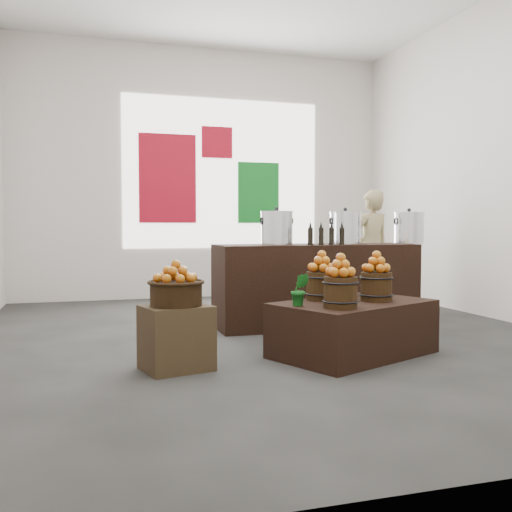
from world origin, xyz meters
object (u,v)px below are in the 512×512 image
object	(u,v)px
counter	(315,285)
shopper	(371,249)
wicker_basket	(176,294)
display_table	(353,328)
stock_pot_left	(277,229)
stock_pot_center	(345,229)
crate	(176,338)
stock_pot_right	(409,229)

from	to	relation	value
counter	shopper	size ratio (longest dim) A/B	1.39
wicker_basket	display_table	distance (m)	1.63
counter	stock_pot_left	size ratio (longest dim) A/B	6.47
display_table	stock_pot_left	world-z (taller)	stock_pot_left
wicker_basket	stock_pot_center	distance (m)	2.75
stock_pot_center	crate	bearing A→B (deg)	-144.85
wicker_basket	stock_pot_center	world-z (taller)	stock_pot_center
wicker_basket	stock_pot_right	size ratio (longest dim) A/B	1.16
wicker_basket	stock_pot_center	size ratio (longest dim) A/B	1.16
stock_pot_center	shopper	bearing A→B (deg)	50.63
counter	wicker_basket	bearing A→B (deg)	-139.11
display_table	stock_pot_center	distance (m)	1.84
shopper	stock_pot_right	bearing A→B (deg)	71.74
wicker_basket	shopper	size ratio (longest dim) A/B	0.25
counter	stock_pot_right	xyz separation A→B (m)	(1.20, -0.01, 0.65)
stock_pot_center	stock_pot_right	xyz separation A→B (m)	(0.84, -0.01, 0.00)
counter	stock_pot_center	xyz separation A→B (m)	(0.37, -0.00, 0.65)
crate	display_table	xyz separation A→B (m)	(1.59, 0.06, -0.02)
stock_pot_right	shopper	xyz separation A→B (m)	(0.13, 1.18, -0.29)
stock_pot_left	crate	bearing A→B (deg)	-131.28
wicker_basket	shopper	world-z (taller)	shopper
counter	stock_pot_center	size ratio (longest dim) A/B	6.47
display_table	counter	xyz separation A→B (m)	(0.26, 1.50, 0.23)
wicker_basket	stock_pot_right	bearing A→B (deg)	26.92
stock_pot_right	shopper	world-z (taller)	shopper
crate	stock_pot_center	size ratio (longest dim) A/B	1.45
wicker_basket	counter	bearing A→B (deg)	40.23
stock_pot_left	stock_pot_right	size ratio (longest dim) A/B	1.00
stock_pot_center	shopper	xyz separation A→B (m)	(0.96, 1.17, -0.29)
wicker_basket	counter	world-z (taller)	counter
stock_pot_left	stock_pot_right	bearing A→B (deg)	-0.66
stock_pot_left	stock_pot_right	xyz separation A→B (m)	(1.67, -0.02, 0.00)
crate	wicker_basket	xyz separation A→B (m)	(0.00, 0.00, 0.35)
crate	stock_pot_center	world-z (taller)	stock_pot_center
display_table	counter	size ratio (longest dim) A/B	0.60
crate	shopper	bearing A→B (deg)	40.70
stock_pot_right	shopper	distance (m)	1.22
display_table	counter	distance (m)	1.54
counter	stock_pot_left	bearing A→B (deg)	-180.00
counter	shopper	world-z (taller)	shopper
crate	counter	size ratio (longest dim) A/B	0.22
stock_pot_left	stock_pot_right	distance (m)	1.67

